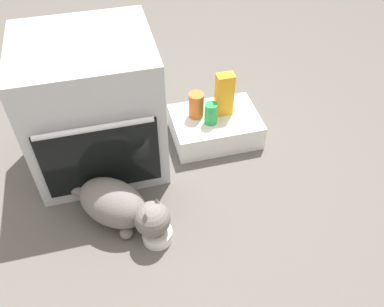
# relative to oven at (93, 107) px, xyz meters

# --- Properties ---
(ground) EXTENTS (8.00, 8.00, 0.00)m
(ground) POSITION_rel_oven_xyz_m (0.07, -0.35, -0.34)
(ground) COLOR #56514C
(oven) EXTENTS (0.61, 0.59, 0.68)m
(oven) POSITION_rel_oven_xyz_m (0.00, 0.00, 0.00)
(oven) COLOR #B7BABF
(oven) RESTS_ON ground
(pantry_cabinet) EXTENTS (0.46, 0.33, 0.14)m
(pantry_cabinet) POSITION_rel_oven_xyz_m (0.61, 0.01, -0.27)
(pantry_cabinet) COLOR white
(pantry_cabinet) RESTS_ON ground
(food_bowl) EXTENTS (0.13, 0.13, 0.08)m
(food_bowl) POSITION_rel_oven_xyz_m (0.18, -0.57, -0.30)
(food_bowl) COLOR white
(food_bowl) RESTS_ON ground
(cat) EXTENTS (0.56, 0.52, 0.23)m
(cat) POSITION_rel_oven_xyz_m (0.04, -0.44, -0.22)
(cat) COLOR slate
(cat) RESTS_ON ground
(juice_carton) EXTENTS (0.09, 0.06, 0.24)m
(juice_carton) POSITION_rel_oven_xyz_m (0.66, 0.03, -0.08)
(juice_carton) COLOR orange
(juice_carton) RESTS_ON pantry_cabinet
(sauce_jar) EXTENTS (0.08, 0.08, 0.14)m
(sauce_jar) POSITION_rel_oven_xyz_m (0.52, 0.04, -0.13)
(sauce_jar) COLOR #D16023
(sauce_jar) RESTS_ON pantry_cabinet
(soda_can) EXTENTS (0.07, 0.07, 0.12)m
(soda_can) POSITION_rel_oven_xyz_m (0.57, -0.03, -0.14)
(soda_can) COLOR green
(soda_can) RESTS_ON pantry_cabinet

